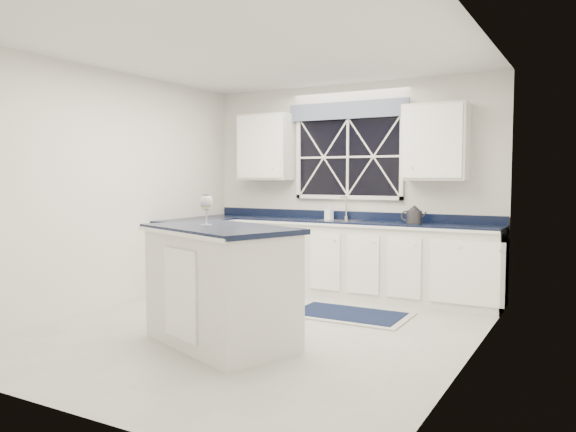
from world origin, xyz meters
The scene contains 13 objects.
ground centered at (0.00, 0.00, 0.00)m, with size 4.50×4.50×0.00m, color #A4A49F.
back_wall centered at (0.00, 2.25, 1.35)m, with size 4.00×0.10×2.70m, color silver.
base_cabinets centered at (-0.33, 1.78, 0.45)m, with size 3.99×1.60×0.90m.
countertop centered at (0.00, 1.95, 0.92)m, with size 3.98×0.64×0.04m, color black.
dishwasher centered at (-1.10, 1.95, 0.41)m, with size 0.60×0.58×0.82m, color black.
window centered at (0.00, 2.20, 1.83)m, with size 1.65×0.09×1.26m.
upper_cabinets centered at (0.00, 2.08, 1.90)m, with size 3.10×0.34×0.90m.
faucet centered at (0.00, 2.14, 1.10)m, with size 0.05×0.20×0.30m.
island centered at (-0.02, -0.58, 0.53)m, with size 1.63×1.30×1.06m.
rug centered at (0.56, 0.95, 0.01)m, with size 1.30×0.80×0.02m.
kettle centered at (0.97, 1.94, 1.04)m, with size 0.31×0.20×0.22m.
wine_glass centered at (-0.20, -0.55, 1.25)m, with size 0.12×0.12×0.28m.
soap_bottle centered at (-0.22, 2.11, 1.04)m, with size 0.09×0.09×0.20m, color silver.
Camera 1 is at (2.90, -4.59, 1.49)m, focal length 35.00 mm.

